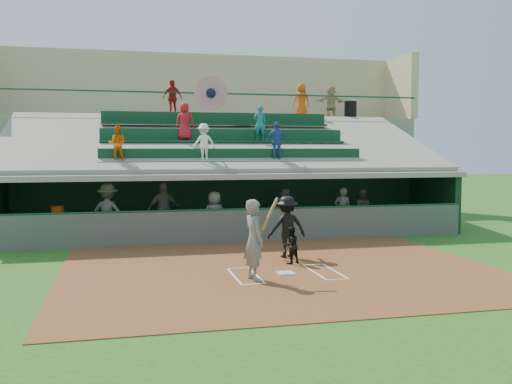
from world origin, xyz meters
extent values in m
plane|color=#245518|center=(0.00, 0.00, 0.00)|extent=(100.00, 100.00, 0.00)
cube|color=brown|center=(0.00, 0.50, 0.01)|extent=(11.00, 9.00, 0.02)
cube|color=silver|center=(0.00, 0.00, 0.04)|extent=(0.43, 0.43, 0.03)
cube|color=white|center=(-0.75, 0.00, 0.02)|extent=(0.05, 1.80, 0.01)
cube|color=white|center=(0.75, 0.00, 0.02)|extent=(0.05, 1.80, 0.01)
cube|color=white|center=(-1.30, 0.00, 0.02)|extent=(0.05, 1.80, 0.01)
cube|color=white|center=(1.30, 0.00, 0.02)|extent=(0.05, 1.80, 0.01)
cube|color=silver|center=(-1.02, 0.90, 0.02)|extent=(0.60, 0.05, 0.01)
cube|color=white|center=(1.02, 0.90, 0.02)|extent=(0.60, 0.05, 0.01)
cube|color=white|center=(-1.02, -0.90, 0.02)|extent=(0.60, 0.05, 0.01)
cube|color=silver|center=(1.02, -0.90, 0.02)|extent=(0.60, 0.05, 0.01)
cube|color=gray|center=(0.00, 6.75, 0.02)|extent=(16.00, 3.50, 0.04)
cube|color=gray|center=(0.00, 13.50, 2.30)|extent=(20.00, 3.00, 4.60)
cube|color=#525853|center=(0.00, 5.00, 0.55)|extent=(16.00, 0.06, 1.10)
cylinder|color=#154326|center=(0.00, 5.00, 1.12)|extent=(16.00, 0.08, 0.08)
cube|color=black|center=(0.00, 8.50, 1.10)|extent=(16.00, 0.25, 2.20)
cube|color=black|center=(8.00, 6.75, 1.10)|extent=(0.25, 3.50, 2.20)
cube|color=gray|center=(0.00, 6.75, 2.20)|extent=(16.40, 3.90, 0.18)
cube|color=#99968B|center=(0.00, 10.25, 1.15)|extent=(16.40, 3.50, 2.30)
cube|color=gray|center=(0.00, 11.90, 2.30)|extent=(16.40, 0.30, 4.60)
cube|color=gray|center=(0.00, 8.60, 3.45)|extent=(16.40, 6.51, 2.37)
cube|color=#0C351B|center=(0.00, 6.20, 2.65)|extent=(9.40, 0.42, 0.08)
cube|color=#0C361F|center=(0.00, 6.40, 2.91)|extent=(9.40, 0.06, 0.45)
cube|color=#0D3C20|center=(0.00, 8.10, 3.40)|extent=(9.40, 0.42, 0.08)
cube|color=#0D3C20|center=(0.00, 8.30, 3.66)|extent=(9.40, 0.06, 0.45)
cube|color=#0B3219|center=(0.00, 10.00, 4.15)|extent=(9.40, 0.42, 0.08)
cube|color=#0C381D|center=(0.00, 10.20, 4.41)|extent=(9.40, 0.06, 0.45)
imported|color=#D5620C|center=(-4.06, 6.30, 3.29)|extent=(0.64, 0.54, 1.20)
imported|color=white|center=(-1.13, 6.30, 3.34)|extent=(0.93, 0.65, 1.31)
imported|color=#274A9E|center=(1.50, 6.30, 3.39)|extent=(0.83, 0.36, 1.41)
imported|color=#AC131E|center=(-1.58, 8.20, 4.15)|extent=(0.75, 0.54, 1.41)
imported|color=#186F6F|center=(1.33, 8.20, 4.12)|extent=(0.55, 0.41, 1.36)
cylinder|color=#133D26|center=(0.00, 12.00, 5.60)|extent=(20.00, 0.07, 0.07)
cylinder|color=#B41921|center=(0.00, 11.98, 5.60)|extent=(1.50, 0.06, 1.50)
sphere|color=black|center=(0.00, 11.95, 5.60)|extent=(0.44, 0.44, 0.44)
cube|color=tan|center=(0.00, 15.00, 6.20)|extent=(20.00, 0.40, 3.20)
cube|color=tan|center=(10.00, 13.50, 6.20)|extent=(0.40, 3.00, 3.20)
imported|color=#5F625D|center=(-0.92, -0.48, 0.98)|extent=(0.58, 0.77, 1.92)
cylinder|color=olive|center=(-0.57, -0.63, 1.60)|extent=(0.56, 0.54, 0.75)
sphere|color=olive|center=(-0.79, -0.48, 1.25)|extent=(0.10, 0.10, 0.10)
imported|color=black|center=(0.48, 1.16, 0.52)|extent=(0.60, 0.54, 1.00)
imported|color=black|center=(0.64, 2.08, 0.90)|extent=(1.19, 0.76, 1.75)
cube|color=olive|center=(0.10, 7.96, 0.27)|extent=(15.01, 3.83, 0.46)
cube|color=white|center=(-6.03, 6.35, 0.42)|extent=(1.00, 0.85, 0.75)
cylinder|color=#CC500C|center=(-6.03, 6.42, 1.01)|extent=(0.43, 0.43, 0.43)
imported|color=#595C57|center=(-4.39, 6.08, 1.01)|extent=(1.42, 1.09, 1.94)
imported|color=#5D605A|center=(-2.51, 6.40, 1.01)|extent=(1.20, 0.63, 1.95)
imported|color=#535550|center=(-0.89, 5.55, 0.87)|extent=(0.92, 0.72, 1.65)
imported|color=#5D605A|center=(1.98, 7.01, 0.87)|extent=(1.55, 1.24, 1.65)
imported|color=#515450|center=(3.91, 6.00, 0.88)|extent=(0.72, 0.61, 1.68)
imported|color=#5E605A|center=(4.98, 6.77, 0.82)|extent=(0.92, 0.82, 1.56)
cylinder|color=black|center=(7.23, 13.35, 5.05)|extent=(0.60, 0.60, 0.90)
imported|color=#A91315|center=(-1.68, 12.19, 5.39)|extent=(1.00, 0.71, 1.58)
imported|color=#D0470C|center=(4.32, 12.25, 5.39)|extent=(0.78, 0.52, 1.58)
imported|color=tan|center=(6.02, 12.88, 5.40)|extent=(1.52, 0.62, 1.60)
camera|label=1|loc=(-3.92, -13.41, 3.09)|focal=40.00mm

